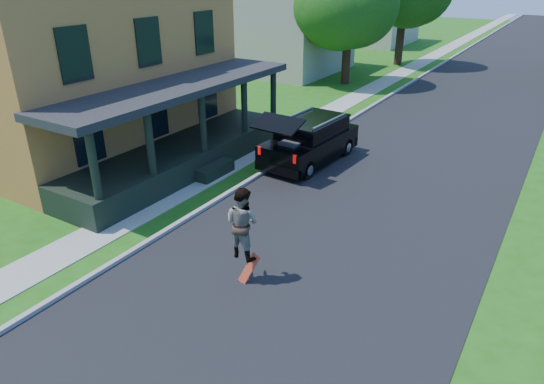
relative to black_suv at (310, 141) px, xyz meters
The scene contains 10 objects.
ground 9.59m from the black_suv, 70.42° to the right, with size 140.00×140.00×0.00m, color #215511.
street 11.49m from the black_suv, 73.78° to the left, with size 8.00×120.00×0.02m, color black.
curb 11.07m from the black_suv, 94.42° to the left, with size 0.15×120.00×0.12m, color gray.
sidewalk 11.29m from the black_suv, 102.31° to the left, with size 1.30×120.00×0.03m, color #979890.
front_walk 7.03m from the black_suv, 154.55° to the right, with size 6.50×1.20×0.03m, color #979890.
main_house 10.86m from the black_suv, 162.63° to the right, with size 15.56×15.56×10.10m.
neighbor_house_mid 18.50m from the black_suv, 124.47° to the left, with size 12.78×12.78×8.30m.
black_suv is the anchor object (origin of this frame).
skateboarder 7.84m from the black_suv, 73.65° to the right, with size 0.88×0.71×1.73m.
skateboard 8.01m from the black_suv, 72.26° to the right, with size 0.50×0.31×0.82m.
Camera 1 is at (4.67, -6.34, 6.77)m, focal length 32.00 mm.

